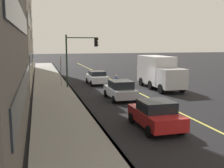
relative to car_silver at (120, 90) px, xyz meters
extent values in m
plane|color=black|center=(2.71, -2.57, -0.80)|extent=(200.00, 200.00, 0.00)
cube|color=gray|center=(2.71, 5.13, -0.73)|extent=(80.00, 3.74, 0.15)
cube|color=slate|center=(2.71, 3.33, -0.73)|extent=(80.00, 0.16, 0.15)
cube|color=#D8CC4C|center=(2.71, -2.57, -0.80)|extent=(80.00, 0.16, 0.01)
cube|color=#262D38|center=(-7.40, 7.17, 1.74)|extent=(13.96, 0.06, 1.10)
cube|color=#262D38|center=(-7.40, 7.17, 4.91)|extent=(13.96, 0.06, 1.10)
cube|color=#262D38|center=(8.44, 7.17, 2.20)|extent=(9.70, 0.06, 1.10)
cube|color=#262D38|center=(8.44, 7.17, 5.96)|extent=(9.70, 0.06, 1.10)
cube|color=#262D38|center=(24.55, 7.17, 1.78)|extent=(13.56, 0.06, 1.10)
cube|color=#262D38|center=(24.55, 7.17, 5.01)|extent=(13.56, 0.06, 1.10)
cube|color=#262D38|center=(24.55, 7.17, 8.24)|extent=(13.56, 0.06, 1.10)
cube|color=#A8AAB2|center=(0.06, 0.00, -0.17)|extent=(4.00, 1.84, 0.68)
cube|color=black|center=(-0.16, 0.00, 0.48)|extent=(1.94, 1.69, 0.62)
cylinder|color=black|center=(1.38, 0.90, -0.50)|extent=(0.60, 0.22, 0.60)
cylinder|color=black|center=(1.38, -0.90, -0.50)|extent=(0.60, 0.22, 0.60)
cylinder|color=black|center=(-1.26, 0.90, -0.50)|extent=(0.60, 0.22, 0.60)
cylinder|color=black|center=(-1.26, -0.90, -0.50)|extent=(0.60, 0.22, 0.60)
cube|color=silver|center=(8.83, 0.05, -0.15)|extent=(3.97, 1.86, 0.72)
cube|color=black|center=(8.75, 0.05, 0.45)|extent=(1.82, 1.71, 0.48)
cylinder|color=black|center=(10.14, 0.95, -0.50)|extent=(0.60, 0.22, 0.60)
cylinder|color=black|center=(10.14, -0.86, -0.50)|extent=(0.60, 0.22, 0.60)
cylinder|color=black|center=(7.52, 0.95, -0.50)|extent=(0.60, 0.22, 0.60)
cylinder|color=black|center=(7.52, -0.86, -0.50)|extent=(0.60, 0.22, 0.60)
cube|color=red|center=(-7.84, 0.42, -0.16)|extent=(3.87, 1.87, 0.69)
cube|color=black|center=(-7.92, 0.42, 0.47)|extent=(1.74, 1.72, 0.57)
cylinder|color=black|center=(-6.56, 1.33, -0.50)|extent=(0.60, 0.22, 0.60)
cylinder|color=black|center=(-6.56, -0.49, -0.50)|extent=(0.60, 0.22, 0.60)
cylinder|color=black|center=(-9.12, 1.33, -0.50)|extent=(0.60, 0.22, 0.60)
cylinder|color=black|center=(-9.12, -0.49, -0.50)|extent=(0.60, 0.22, 0.60)
cube|color=silver|center=(1.39, -5.44, 0.56)|extent=(1.98, 2.28, 1.84)
cube|color=silver|center=(5.01, -5.44, 1.07)|extent=(4.95, 2.28, 2.85)
cylinder|color=black|center=(1.39, -6.53, -0.35)|extent=(0.90, 0.28, 0.90)
cylinder|color=black|center=(1.39, -4.36, -0.35)|extent=(0.90, 0.28, 0.90)
cylinder|color=black|center=(6.24, -6.53, -0.35)|extent=(0.90, 0.28, 0.90)
cylinder|color=black|center=(6.24, -4.36, -0.35)|extent=(0.90, 0.28, 0.90)
cylinder|color=black|center=(3.77, -6.53, -0.35)|extent=(0.90, 0.28, 0.90)
cylinder|color=black|center=(3.77, -4.36, -0.35)|extent=(0.90, 0.28, 0.90)
cylinder|color=brown|center=(3.65, -0.70, -0.41)|extent=(0.17, 0.17, 0.80)
cylinder|color=brown|center=(3.86, -0.75, -0.41)|extent=(0.17, 0.17, 0.80)
cube|color=#334C8C|center=(3.75, -0.73, 0.29)|extent=(0.42, 0.29, 0.60)
sphere|color=tan|center=(3.75, -0.73, 0.70)|extent=(0.22, 0.22, 0.22)
cube|color=#592626|center=(3.72, -0.89, 0.32)|extent=(0.29, 0.21, 0.34)
cylinder|color=#1E3823|center=(6.59, 3.65, 1.93)|extent=(0.16, 0.16, 5.48)
cylinder|color=#1E3823|center=(6.59, 2.01, 4.37)|extent=(0.10, 3.29, 0.10)
cube|color=black|center=(6.59, 0.61, 3.92)|extent=(0.28, 0.30, 0.90)
sphere|color=#360605|center=(6.59, 0.43, 4.22)|extent=(0.18, 0.18, 0.18)
sphere|color=gold|center=(6.59, 0.43, 3.92)|extent=(0.18, 0.18, 0.18)
sphere|color=black|center=(6.59, 0.43, 3.62)|extent=(0.18, 0.18, 0.18)
cylinder|color=slate|center=(7.92, 4.15, 0.78)|extent=(0.08, 0.08, 3.16)
cube|color=white|center=(7.92, 4.17, 2.16)|extent=(0.60, 0.02, 0.20)
cube|color=#DB5919|center=(7.92, 4.17, 1.81)|extent=(0.44, 0.02, 0.28)
camera|label=1|loc=(-20.91, 6.50, 3.80)|focal=43.11mm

